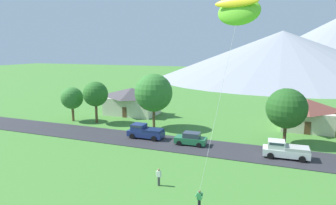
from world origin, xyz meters
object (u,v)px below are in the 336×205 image
object	(u,v)px
house_right_center	(132,101)
watcher_person	(159,177)
tree_left_of_center	(72,98)
parked_car_green_mid_west	(191,139)
tree_center	(154,93)
pickup_truck_navy_west_side	(145,131)
pickup_truck_white_east_side	(285,150)
tree_near_left	(287,108)
kite_flyer_with_kite	(238,13)
house_left_center	(307,113)
tree_right_of_center	(96,94)

from	to	relation	value
house_right_center	watcher_person	xyz separation A→B (m)	(16.94, -26.67, -1.86)
tree_left_of_center	parked_car_green_mid_west	world-z (taller)	tree_left_of_center
tree_center	pickup_truck_navy_west_side	size ratio (longest dim) A/B	1.71
house_right_center	pickup_truck_white_east_side	xyz separation A→B (m)	(28.07, -14.78, -1.68)
tree_center	watcher_person	distance (m)	21.58
tree_near_left	watcher_person	world-z (taller)	tree_near_left
pickup_truck_navy_west_side	kite_flyer_with_kite	distance (m)	23.14
tree_near_left	watcher_person	xyz separation A→B (m)	(-11.14, -17.72, -4.04)
house_left_center	pickup_truck_navy_west_side	world-z (taller)	house_left_center
house_left_center	parked_car_green_mid_west	world-z (taller)	house_left_center
tree_left_of_center	watcher_person	bearing A→B (deg)	-36.59
pickup_truck_white_east_side	house_left_center	bearing A→B (deg)	78.06
tree_left_of_center	pickup_truck_white_east_side	size ratio (longest dim) A/B	1.16
house_left_center	tree_left_of_center	distance (m)	39.85
kite_flyer_with_kite	house_right_center	bearing A→B (deg)	133.58
house_left_center	kite_flyer_with_kite	xyz separation A→B (m)	(-7.96, -25.29, 13.24)
house_left_center	pickup_truck_navy_west_side	distance (m)	26.35
house_right_center	pickup_truck_white_east_side	bearing A→B (deg)	-27.78
tree_left_of_center	tree_right_of_center	xyz separation A→B (m)	(4.74, 0.35, 0.93)
watcher_person	tree_right_of_center	bearing A→B (deg)	136.75
tree_center	tree_right_of_center	size ratio (longest dim) A/B	1.22
house_left_center	tree_right_of_center	distance (m)	35.23
parked_car_green_mid_west	pickup_truck_white_east_side	world-z (taller)	pickup_truck_white_east_side
pickup_truck_navy_west_side	pickup_truck_white_east_side	distance (m)	18.82
parked_car_green_mid_west	watcher_person	bearing A→B (deg)	-87.28
tree_right_of_center	parked_car_green_mid_west	bearing A→B (deg)	-17.06
tree_left_of_center	parked_car_green_mid_west	bearing A→B (deg)	-12.99
house_right_center	tree_right_of_center	distance (m)	8.99
parked_car_green_mid_west	house_left_center	bearing A→B (deg)	44.63
house_right_center	house_left_center	bearing A→B (deg)	1.32
tree_right_of_center	pickup_truck_white_east_side	size ratio (longest dim) A/B	1.38
parked_car_green_mid_west	watcher_person	world-z (taller)	parked_car_green_mid_west
pickup_truck_navy_west_side	house_right_center	bearing A→B (deg)	124.29
tree_right_of_center	parked_car_green_mid_west	size ratio (longest dim) A/B	1.71
house_left_center	house_right_center	xyz separation A→B (m)	(-31.35, -0.72, 0.22)
tree_left_of_center	tree_center	distance (m)	15.54
tree_left_of_center	tree_center	bearing A→B (deg)	3.73
tree_center	parked_car_green_mid_west	xyz separation A→B (m)	(8.28, -6.47, -4.93)
tree_right_of_center	watcher_person	bearing A→B (deg)	-43.25
tree_center	watcher_person	world-z (taller)	tree_center
tree_left_of_center	pickup_truck_navy_west_side	xyz separation A→B (m)	(16.64, -4.98, -3.09)
house_left_center	tree_near_left	size ratio (longest dim) A/B	1.07
tree_right_of_center	pickup_truck_white_east_side	world-z (taller)	tree_right_of_center
watcher_person	tree_center	bearing A→B (deg)	115.00
tree_near_left	tree_center	size ratio (longest dim) A/B	0.86
pickup_truck_white_east_side	tree_left_of_center	bearing A→B (deg)	170.14
pickup_truck_white_east_side	watcher_person	xyz separation A→B (m)	(-11.13, -11.88, -0.18)
house_right_center	pickup_truck_navy_west_side	size ratio (longest dim) A/B	2.03
tree_right_of_center	pickup_truck_navy_west_side	bearing A→B (deg)	-24.15
pickup_truck_white_east_side	parked_car_green_mid_west	bearing A→B (deg)	176.62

